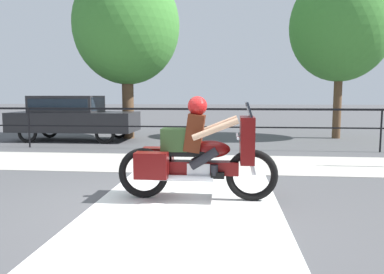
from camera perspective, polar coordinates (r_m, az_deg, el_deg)
ground_plane at (r=5.44m, az=-4.20°, el=-10.44°), size 120.00×120.00×0.00m
sidewalk_band at (r=8.72m, az=-0.42°, el=-3.98°), size 44.00×2.40×0.01m
crosswalk_band at (r=5.21m, az=-1.28°, el=-11.15°), size 2.67×6.00×0.01m
fence_railing at (r=10.78m, az=0.78°, el=3.07°), size 36.00×0.05×1.21m
motorcycle at (r=5.62m, az=0.72°, el=-2.56°), size 2.42×0.76×1.56m
parked_car at (r=13.64m, az=-17.82°, el=3.19°), size 4.26×1.67×1.56m
tree_behind_sign at (r=14.89m, az=21.71°, el=15.42°), size 3.59×3.59×6.02m
tree_behind_car at (r=14.13m, az=-9.95°, el=16.28°), size 3.79×3.79×6.13m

